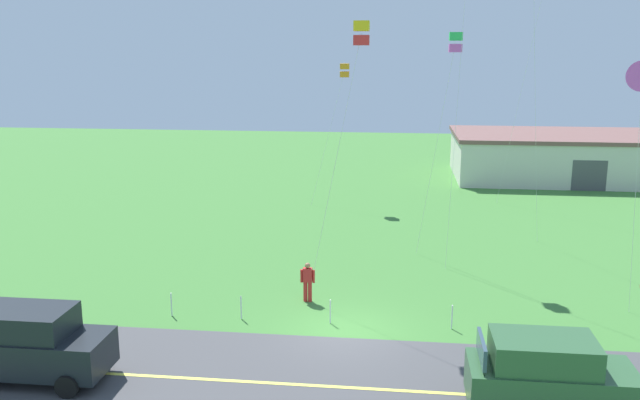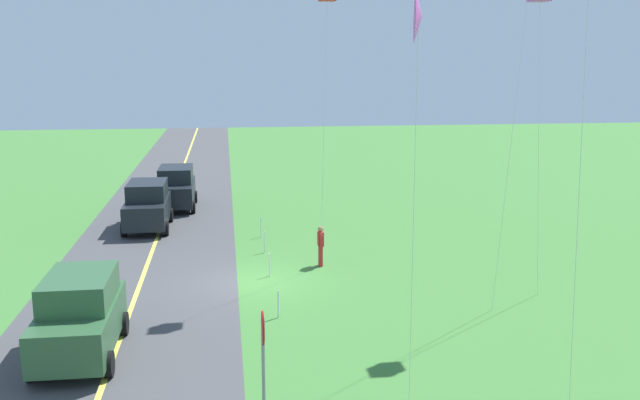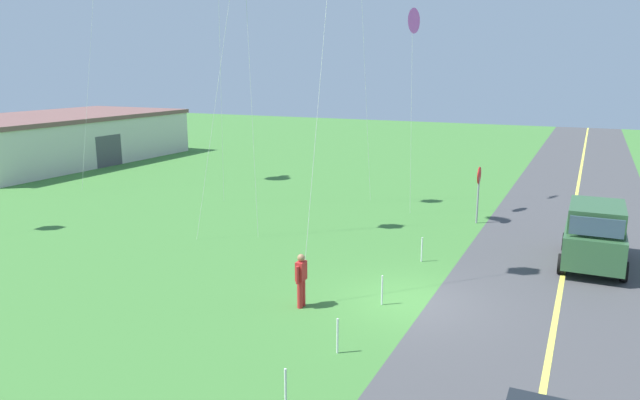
{
  "view_description": "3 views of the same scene",
  "coord_description": "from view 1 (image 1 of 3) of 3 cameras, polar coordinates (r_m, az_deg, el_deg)",
  "views": [
    {
      "loc": [
        1.7,
        -21.96,
        9.68
      ],
      "look_at": [
        -1.01,
        0.81,
        4.58
      ],
      "focal_mm": 37.44,
      "sensor_mm": 36.0,
      "label": 1
    },
    {
      "loc": [
        24.85,
        -0.81,
        7.98
      ],
      "look_at": [
        0.02,
        2.52,
        3.0
      ],
      "focal_mm": 39.81,
      "sensor_mm": 36.0,
      "label": 2
    },
    {
      "loc": [
        -16.06,
        -4.44,
        6.77
      ],
      "look_at": [
        -1.46,
        2.31,
        3.17
      ],
      "focal_mm": 32.98,
      "sensor_mm": 36.0,
      "label": 3
    }
  ],
  "objects": [
    {
      "name": "car_parked_west_near",
      "position": [
        22.15,
        -23.36,
        -11.19
      ],
      "size": [
        4.4,
        2.12,
        2.24
      ],
      "color": "black",
      "rests_on": "ground"
    },
    {
      "name": "person_adult_near",
      "position": [
        26.49,
        -1.07,
        -6.9
      ],
      "size": [
        0.58,
        0.22,
        1.6
      ],
      "rotation": [
        0.0,
        0.0,
        3.37
      ],
      "color": "red",
      "rests_on": "ground"
    },
    {
      "name": "fence_post_2",
      "position": [
        24.58,
        0.88,
        -9.52
      ],
      "size": [
        0.05,
        0.05,
        0.9
      ],
      "primitive_type": "cylinder",
      "color": "silver",
      "rests_on": "ground"
    },
    {
      "name": "asphalt_road",
      "position": [
        20.47,
        1.27,
        -15.68
      ],
      "size": [
        120.0,
        7.0,
        0.0
      ],
      "primitive_type": "cube",
      "color": "#424244",
      "rests_on": "ground"
    },
    {
      "name": "kite_red_low",
      "position": [
        24.75,
        3.55,
        13.97
      ],
      "size": [
        2.29,
        0.56,
        10.78
      ],
      "color": "silver",
      "rests_on": "ground"
    },
    {
      "name": "kite_green_far",
      "position": [
        43.25,
        2.11,
        10.98
      ],
      "size": [
        2.27,
        1.81,
        8.97
      ],
      "color": "silver",
      "rests_on": "ground"
    },
    {
      "name": "fence_post_1",
      "position": [
        25.11,
        -6.76,
        -9.12
      ],
      "size": [
        0.05,
        0.05,
        0.9
      ],
      "primitive_type": "cylinder",
      "color": "silver",
      "rests_on": "ground"
    },
    {
      "name": "road_centre_stripe",
      "position": [
        20.47,
        1.27,
        -15.67
      ],
      "size": [
        120.0,
        0.16,
        0.0
      ],
      "primitive_type": "cube",
      "color": "#E5E04C",
      "rests_on": "asphalt_road"
    },
    {
      "name": "warehouse_distant",
      "position": [
        55.7,
        20.77,
        3.54
      ],
      "size": [
        18.36,
        10.2,
        3.5
      ],
      "color": "beige",
      "rests_on": "ground"
    },
    {
      "name": "fence_post_3",
      "position": [
        24.55,
        11.21,
        -9.8
      ],
      "size": [
        0.05,
        0.05,
        0.9
      ],
      "primitive_type": "cylinder",
      "color": "silver",
      "rests_on": "ground"
    },
    {
      "name": "kite_pink_drift",
      "position": [
        30.62,
        11.5,
        13.01
      ],
      "size": [
        1.67,
        1.48,
        10.53
      ],
      "color": "silver",
      "rests_on": "ground"
    },
    {
      "name": "fence_post_0",
      "position": [
        25.84,
        -12.58,
        -8.71
      ],
      "size": [
        0.05,
        0.05,
        0.9
      ],
      "primitive_type": "cylinder",
      "color": "silver",
      "rests_on": "ground"
    },
    {
      "name": "car_suv_foreground",
      "position": [
        19.55,
        18.92,
        -14.04
      ],
      "size": [
        4.4,
        2.12,
        2.24
      ],
      "color": "#2D5633",
      "rests_on": "ground"
    },
    {
      "name": "ground_plane",
      "position": [
        24.08,
        2.21,
        -11.31
      ],
      "size": [
        120.0,
        120.0,
        0.1
      ],
      "primitive_type": "cube",
      "color": "#3D7533"
    }
  ]
}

